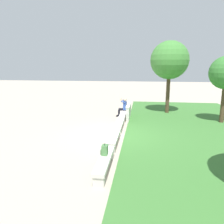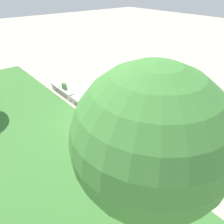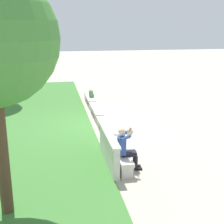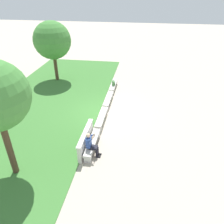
{
  "view_description": "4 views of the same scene",
  "coord_description": "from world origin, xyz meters",
  "px_view_note": "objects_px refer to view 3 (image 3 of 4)",
  "views": [
    {
      "loc": [
        10.72,
        1.2,
        3.54
      ],
      "look_at": [
        -0.93,
        -0.4,
        1.04
      ],
      "focal_mm": 35.0,
      "sensor_mm": 36.0,
      "label": 1
    },
    {
      "loc": [
        -7.95,
        5.53,
        6.32
      ],
      "look_at": [
        -1.03,
        -0.13,
        0.89
      ],
      "focal_mm": 35.0,
      "sensor_mm": 36.0,
      "label": 2
    },
    {
      "loc": [
        -12.79,
        1.95,
        4.22
      ],
      "look_at": [
        -1.44,
        -0.23,
        0.98
      ],
      "focal_mm": 50.0,
      "sensor_mm": 36.0,
      "label": 3
    },
    {
      "loc": [
        -12.66,
        -2.4,
        7.58
      ],
      "look_at": [
        -1.68,
        -0.72,
        1.03
      ],
      "focal_mm": 35.0,
      "sensor_mm": 36.0,
      "label": 4
    }
  ],
  "objects_px": {
    "bench_mid": "(96,111)",
    "bench_far": "(90,99)",
    "bench_near": "(106,128)",
    "bench_main": "(119,153)",
    "person_photographer": "(126,146)",
    "backpack": "(91,94)"
  },
  "relations": [
    {
      "from": "bench_mid",
      "to": "bench_far",
      "type": "xyz_separation_m",
      "value": [
        2.57,
        0.0,
        0.0
      ]
    },
    {
      "from": "bench_near",
      "to": "bench_mid",
      "type": "bearing_deg",
      "value": 0.0
    },
    {
      "from": "bench_main",
      "to": "person_photographer",
      "type": "distance_m",
      "value": 0.68
    },
    {
      "from": "bench_main",
      "to": "bench_mid",
      "type": "distance_m",
      "value": 5.14
    },
    {
      "from": "backpack",
      "to": "bench_far",
      "type": "bearing_deg",
      "value": 9.58
    },
    {
      "from": "bench_near",
      "to": "person_photographer",
      "type": "xyz_separation_m",
      "value": [
        -3.09,
        -0.08,
        0.43
      ]
    },
    {
      "from": "person_photographer",
      "to": "backpack",
      "type": "xyz_separation_m",
      "value": [
        7.96,
        0.03,
        -0.11
      ]
    },
    {
      "from": "bench_main",
      "to": "bench_mid",
      "type": "bearing_deg",
      "value": 0.0
    },
    {
      "from": "bench_mid",
      "to": "person_photographer",
      "type": "bearing_deg",
      "value": -179.22
    },
    {
      "from": "bench_near",
      "to": "backpack",
      "type": "relative_size",
      "value": 5.51
    },
    {
      "from": "bench_near",
      "to": "backpack",
      "type": "distance_m",
      "value": 4.88
    },
    {
      "from": "bench_near",
      "to": "backpack",
      "type": "bearing_deg",
      "value": -0.55
    },
    {
      "from": "bench_near",
      "to": "person_photographer",
      "type": "distance_m",
      "value": 3.12
    },
    {
      "from": "bench_main",
      "to": "bench_mid",
      "type": "relative_size",
      "value": 1.0
    },
    {
      "from": "bench_main",
      "to": "bench_far",
      "type": "height_order",
      "value": "same"
    },
    {
      "from": "bench_mid",
      "to": "backpack",
      "type": "bearing_deg",
      "value": -1.16
    },
    {
      "from": "person_photographer",
      "to": "bench_far",
      "type": "bearing_deg",
      "value": 0.54
    },
    {
      "from": "bench_mid",
      "to": "bench_main",
      "type": "bearing_deg",
      "value": 180.0
    },
    {
      "from": "bench_near",
      "to": "bench_mid",
      "type": "xyz_separation_m",
      "value": [
        2.57,
        0.0,
        0.0
      ]
    },
    {
      "from": "bench_main",
      "to": "backpack",
      "type": "distance_m",
      "value": 7.44
    },
    {
      "from": "bench_far",
      "to": "bench_mid",
      "type": "bearing_deg",
      "value": 180.0
    },
    {
      "from": "bench_far",
      "to": "backpack",
      "type": "xyz_separation_m",
      "value": [
        -0.28,
        -0.05,
        0.32
      ]
    }
  ]
}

